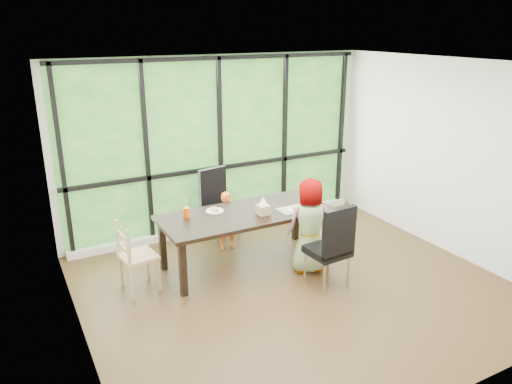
{
  "coord_description": "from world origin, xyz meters",
  "views": [
    {
      "loc": [
        -2.99,
        -4.55,
        3.1
      ],
      "look_at": [
        -0.15,
        0.76,
        1.05
      ],
      "focal_mm": 34.53,
      "sensor_mm": 36.0,
      "label": 1
    }
  ],
  "objects_px": {
    "dining_table": "(246,238)",
    "chair_interior_leather": "(328,245)",
    "plate_near": "(297,209)",
    "tissue_box": "(263,210)",
    "child_toddler": "(228,221)",
    "plate_far": "(215,211)",
    "white_mug": "(311,196)",
    "chair_end_beech": "(138,256)",
    "orange_cup": "(186,213)",
    "green_cup": "(315,204)",
    "child_older": "(311,225)",
    "chair_window_leather": "(220,206)"
  },
  "relations": [
    {
      "from": "child_toddler",
      "to": "white_mug",
      "type": "bearing_deg",
      "value": -20.22
    },
    {
      "from": "orange_cup",
      "to": "white_mug",
      "type": "height_order",
      "value": "orange_cup"
    },
    {
      "from": "chair_window_leather",
      "to": "orange_cup",
      "type": "xyz_separation_m",
      "value": [
        -0.79,
        -0.71,
        0.28
      ]
    },
    {
      "from": "chair_interior_leather",
      "to": "green_cup",
      "type": "bearing_deg",
      "value": -115.4
    },
    {
      "from": "plate_far",
      "to": "plate_near",
      "type": "distance_m",
      "value": 1.1
    },
    {
      "from": "chair_window_leather",
      "to": "child_older",
      "type": "relative_size",
      "value": 0.85
    },
    {
      "from": "child_toddler",
      "to": "tissue_box",
      "type": "relative_size",
      "value": 5.75
    },
    {
      "from": "plate_far",
      "to": "orange_cup",
      "type": "relative_size",
      "value": 1.79
    },
    {
      "from": "plate_near",
      "to": "chair_interior_leather",
      "type": "bearing_deg",
      "value": -91.35
    },
    {
      "from": "chair_window_leather",
      "to": "child_toddler",
      "type": "xyz_separation_m",
      "value": [
        -0.04,
        -0.33,
        -0.11
      ]
    },
    {
      "from": "tissue_box",
      "to": "chair_interior_leather",
      "type": "bearing_deg",
      "value": -60.57
    },
    {
      "from": "chair_window_leather",
      "to": "plate_near",
      "type": "relative_size",
      "value": 4.34
    },
    {
      "from": "chair_interior_leather",
      "to": "white_mug",
      "type": "relative_size",
      "value": 14.85
    },
    {
      "from": "plate_near",
      "to": "tissue_box",
      "type": "bearing_deg",
      "value": 172.06
    },
    {
      "from": "child_older",
      "to": "white_mug",
      "type": "height_order",
      "value": "child_older"
    },
    {
      "from": "white_mug",
      "to": "tissue_box",
      "type": "bearing_deg",
      "value": -167.02
    },
    {
      "from": "plate_far",
      "to": "green_cup",
      "type": "relative_size",
      "value": 2.32
    },
    {
      "from": "dining_table",
      "to": "chair_window_leather",
      "type": "height_order",
      "value": "chair_window_leather"
    },
    {
      "from": "child_toddler",
      "to": "white_mug",
      "type": "distance_m",
      "value": 1.24
    },
    {
      "from": "child_toddler",
      "to": "white_mug",
      "type": "xyz_separation_m",
      "value": [
        1.06,
        -0.54,
        0.36
      ]
    },
    {
      "from": "dining_table",
      "to": "green_cup",
      "type": "xyz_separation_m",
      "value": [
        0.91,
        -0.27,
        0.43
      ]
    },
    {
      "from": "child_older",
      "to": "green_cup",
      "type": "xyz_separation_m",
      "value": [
        0.24,
        0.27,
        0.17
      ]
    },
    {
      "from": "chair_interior_leather",
      "to": "chair_end_beech",
      "type": "bearing_deg",
      "value": -28.79
    },
    {
      "from": "child_toddler",
      "to": "white_mug",
      "type": "height_order",
      "value": "child_toddler"
    },
    {
      "from": "dining_table",
      "to": "plate_far",
      "type": "distance_m",
      "value": 0.57
    },
    {
      "from": "orange_cup",
      "to": "green_cup",
      "type": "distance_m",
      "value": 1.73
    },
    {
      "from": "plate_near",
      "to": "orange_cup",
      "type": "height_order",
      "value": "orange_cup"
    },
    {
      "from": "dining_table",
      "to": "chair_interior_leather",
      "type": "distance_m",
      "value": 1.17
    },
    {
      "from": "dining_table",
      "to": "plate_near",
      "type": "xyz_separation_m",
      "value": [
        0.65,
        -0.23,
        0.38
      ]
    },
    {
      "from": "orange_cup",
      "to": "green_cup",
      "type": "relative_size",
      "value": 1.29
    },
    {
      "from": "child_older",
      "to": "plate_near",
      "type": "relative_size",
      "value": 5.09
    },
    {
      "from": "child_toddler",
      "to": "orange_cup",
      "type": "bearing_deg",
      "value": -146.31
    },
    {
      "from": "green_cup",
      "to": "white_mug",
      "type": "xyz_separation_m",
      "value": [
        0.15,
        0.31,
        -0.02
      ]
    },
    {
      "from": "white_mug",
      "to": "plate_far",
      "type": "bearing_deg",
      "value": 172.47
    },
    {
      "from": "chair_window_leather",
      "to": "tissue_box",
      "type": "height_order",
      "value": "chair_window_leather"
    },
    {
      "from": "chair_interior_leather",
      "to": "dining_table",
      "type": "bearing_deg",
      "value": -60.83
    },
    {
      "from": "chair_window_leather",
      "to": "chair_end_beech",
      "type": "distance_m",
      "value": 1.76
    },
    {
      "from": "chair_interior_leather",
      "to": "child_older",
      "type": "distance_m",
      "value": 0.44
    },
    {
      "from": "plate_near",
      "to": "child_toddler",
      "type": "bearing_deg",
      "value": 128.64
    },
    {
      "from": "chair_interior_leather",
      "to": "plate_near",
      "type": "xyz_separation_m",
      "value": [
        0.02,
        0.75,
        0.22
      ]
    },
    {
      "from": "tissue_box",
      "to": "dining_table",
      "type": "bearing_deg",
      "value": 136.76
    },
    {
      "from": "plate_near",
      "to": "chair_window_leather",
      "type": "bearing_deg",
      "value": 118.12
    },
    {
      "from": "child_toddler",
      "to": "plate_far",
      "type": "relative_size",
      "value": 3.56
    },
    {
      "from": "green_cup",
      "to": "chair_interior_leather",
      "type": "bearing_deg",
      "value": -111.66
    },
    {
      "from": "dining_table",
      "to": "plate_far",
      "type": "bearing_deg",
      "value": 146.79
    },
    {
      "from": "plate_far",
      "to": "tissue_box",
      "type": "height_order",
      "value": "tissue_box"
    },
    {
      "from": "dining_table",
      "to": "child_toddler",
      "type": "xyz_separation_m",
      "value": [
        0.0,
        0.58,
        0.05
      ]
    },
    {
      "from": "chair_interior_leather",
      "to": "plate_near",
      "type": "relative_size",
      "value": 4.34
    },
    {
      "from": "chair_window_leather",
      "to": "green_cup",
      "type": "distance_m",
      "value": 1.5
    },
    {
      "from": "child_older",
      "to": "plate_near",
      "type": "height_order",
      "value": "child_older"
    }
  ]
}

